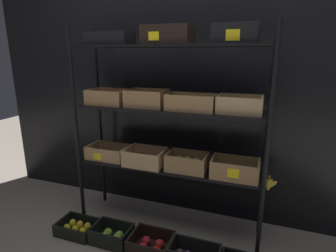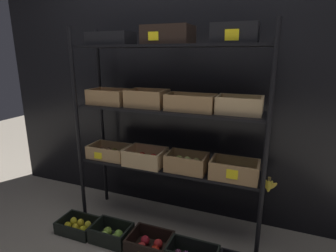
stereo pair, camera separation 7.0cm
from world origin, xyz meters
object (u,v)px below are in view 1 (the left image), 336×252
object	(u,v)px
crate_ground_lemon	(78,228)
crate_ground_apple_green	(112,236)
display_rack	(170,113)
crate_ground_apple_red	(151,245)

from	to	relation	value
crate_ground_lemon	crate_ground_apple_green	distance (m)	0.33
display_rack	crate_ground_apple_green	world-z (taller)	display_rack
display_rack	crate_ground_lemon	world-z (taller)	display_rack
display_rack	crate_ground_apple_red	bearing A→B (deg)	-94.33
display_rack	crate_ground_apple_red	size ratio (longest dim) A/B	5.22
crate_ground_lemon	crate_ground_apple_green	bearing A→B (deg)	0.77
display_rack	crate_ground_apple_red	world-z (taller)	display_rack
crate_ground_apple_red	crate_ground_apple_green	bearing A→B (deg)	-179.70
crate_ground_apple_red	crate_ground_lemon	bearing A→B (deg)	-179.47
display_rack	crate_ground_apple_green	distance (m)	1.11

